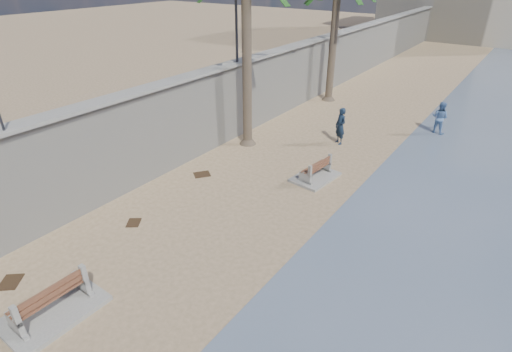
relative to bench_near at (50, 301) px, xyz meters
The scene contains 10 objects.
ground_plane 1.75m from the bench_near, ahead, with size 140.00×140.00×0.00m, color #A28463.
seawall 20.26m from the bench_near, 99.97° to the left, with size 0.45×70.00×3.50m, color gray.
wall_cap 20.46m from the bench_near, 99.97° to the left, with size 0.80×70.00×0.12m, color gray.
bench_near is the anchor object (origin of this frame).
bench_far 10.16m from the bench_near, 78.98° to the left, with size 1.51×2.05×0.80m.
person_a 13.86m from the bench_near, 85.02° to the left, with size 0.72×0.49×2.01m, color #122033.
person_b 18.54m from the bench_near, 75.31° to the left, with size 0.87×0.68×1.81m, color #5275AA.
debris_b 2.03m from the bench_near, behind, with size 0.62×0.49×0.03m, color #382616.
debris_c 7.85m from the bench_near, 104.60° to the left, with size 0.64×0.51×0.03m, color #382616.
debris_d 4.01m from the bench_near, 112.13° to the left, with size 0.51×0.41×0.03m, color #382616.
Camera 1 is at (6.45, -2.83, 7.59)m, focal length 28.00 mm.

